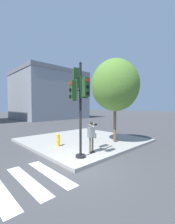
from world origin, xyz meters
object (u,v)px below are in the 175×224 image
Objects in this scene: traffic_signal_pole at (79,96)px; fire_hydrant at (58,140)px; street_tree at (115,85)px; person_photographer at (92,134)px.

traffic_signal_pole reaches higher than fire_hydrant.
fire_hydrant is (-3.55, 1.86, -3.63)m from street_tree.
street_tree is (2.94, 0.58, 3.02)m from person_photographer.
traffic_signal_pole is 3.73m from fire_hydrant.
street_tree reaches higher than person_photographer.
street_tree is 7.22× the size of fire_hydrant.
traffic_signal_pole is 0.80× the size of street_tree.
street_tree is at bearing 11.12° from person_photographer.
person_photographer is 4.26m from street_tree.
person_photographer is (1.05, 0.16, -2.02)m from traffic_signal_pole.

